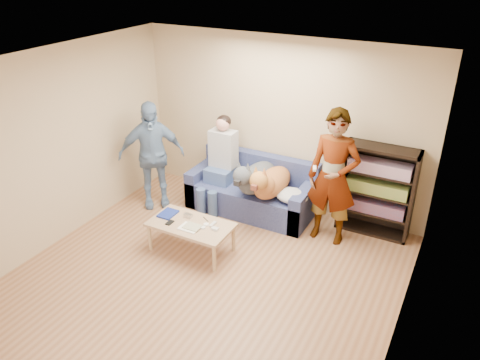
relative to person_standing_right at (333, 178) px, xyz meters
The scene contains 26 objects.
ground 2.33m from the person_standing_right, 119.49° to the right, with size 5.00×5.00×0.00m, color #915D3D.
ceiling 2.70m from the person_standing_right, 119.49° to the right, with size 5.00×5.00×0.00m, color white.
wall_back 1.28m from the person_standing_right, 148.33° to the left, with size 4.50×4.50×0.00m, color tan.
wall_left 3.80m from the person_standing_right, 150.66° to the right, with size 5.00×5.00×0.00m, color tan.
wall_right 2.24m from the person_standing_right, 57.04° to the right, with size 5.00×5.00×0.00m, color tan.
blanket 0.71m from the person_standing_right, behind, with size 0.47×0.40×0.16m, color #B8B8BD.
person_standing_right is the anchor object (origin of this frame).
person_standing_left 2.75m from the person_standing_right, behind, with size 0.99×0.41×1.69m, color #7291B6.
held_controller 0.33m from the person_standing_right, 135.00° to the right, with size 0.04×0.13×0.03m, color silver.
notebook_blue 2.27m from the person_standing_right, 150.16° to the right, with size 0.20×0.26×0.03m, color navy.
papers 1.99m from the person_standing_right, 139.58° to the right, with size 0.26×0.20×0.01m, color white.
magazine 1.96m from the person_standing_right, 139.45° to the right, with size 0.22×0.17×0.01m, color #ABA789.
camera_silver 2.00m from the person_standing_right, 147.83° to the right, with size 0.11×0.06×0.05m, color #B7B8BC.
controller_a 1.70m from the person_standing_right, 139.69° to the right, with size 0.04×0.13×0.03m, color silver.
controller_b 1.69m from the person_standing_right, 135.69° to the right, with size 0.09×0.06×0.03m, color silver.
headphone_cup_a 1.83m from the person_standing_right, 138.40° to the right, with size 0.07×0.07×0.02m, color silver.
headphone_cup_b 1.78m from the person_standing_right, 140.40° to the right, with size 0.07×0.07×0.02m, color white.
pen_orange 2.08m from the person_standing_right, 139.57° to the right, with size 0.01×0.01×0.14m, color #C37D1B.
pen_black 1.78m from the person_standing_right, 145.24° to the right, with size 0.01×0.01×0.14m, color black.
wallet 2.24m from the person_standing_right, 144.30° to the right, with size 0.07×0.12×0.01m, color black.
sofa 1.48m from the person_standing_right, 169.41° to the left, with size 1.90×0.85×0.82m.
person_seated 1.81m from the person_standing_right, behind, with size 0.40×0.73×1.47m.
dog_gray 1.20m from the person_standing_right, behind, with size 0.44×1.26×0.63m.
dog_tan 0.96m from the person_standing_right, behind, with size 0.42×1.17×0.61m.
coffee_table 1.99m from the person_standing_right, 142.85° to the right, with size 1.10×0.60×0.42m.
bookshelf 0.74m from the person_standing_right, 43.51° to the left, with size 1.00×0.34×1.30m.
Camera 1 is at (2.54, -3.61, 3.69)m, focal length 35.00 mm.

